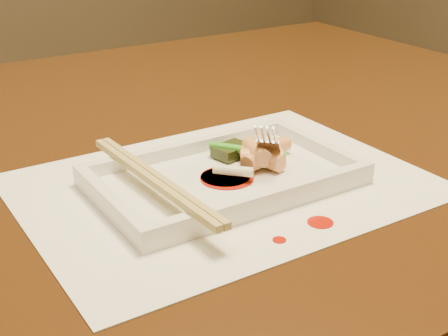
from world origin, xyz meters
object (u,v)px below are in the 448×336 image
table (116,217)px  plate_base (224,181)px  placemat (224,185)px  chopstick_a (150,180)px  fork (271,92)px

table → plate_base: size_ratio=5.38×
table → placemat: bearing=-73.2°
placemat → plate_base: plate_base is taller
placemat → table: bearing=106.8°
table → placemat: size_ratio=3.50×
placemat → plate_base: (0.00, 0.00, 0.00)m
table → chopstick_a: size_ratio=6.08×
table → chopstick_a: (-0.03, -0.17, 0.13)m
plate_base → fork: fork is taller
table → plate_base: bearing=-73.2°
placemat → chopstick_a: size_ratio=1.74×
chopstick_a → fork: bearing=6.8°
placemat → chopstick_a: (-0.08, 0.00, 0.03)m
table → plate_base: plate_base is taller
plate_base → table: bearing=106.8°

